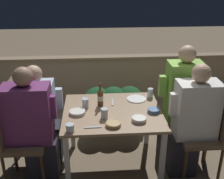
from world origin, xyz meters
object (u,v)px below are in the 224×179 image
at_px(chair_left_near, 13,131).
at_px(beer_bottle, 100,97).
at_px(person_blue_shirt, 41,115).
at_px(chair_right_far, 196,110).
at_px(chair_left_far, 22,117).
at_px(chair_right_near, 210,125).
at_px(person_white_polo, 192,122).
at_px(person_purple_stripe, 33,126).
at_px(person_green_blouse, 179,103).

bearing_deg(chair_left_near, beer_bottle, 16.51).
distance_m(person_blue_shirt, chair_right_far, 1.78).
bearing_deg(person_blue_shirt, chair_left_far, 180.00).
relative_size(chair_right_near, person_white_polo, 0.78).
xyz_separation_m(chair_left_far, beer_bottle, (0.88, -0.03, 0.23)).
relative_size(person_blue_shirt, person_white_polo, 0.93).
xyz_separation_m(chair_left_far, chair_right_near, (2.03, -0.33, 0.00)).
relative_size(person_purple_stripe, chair_right_far, 1.28).
distance_m(chair_left_far, chair_right_near, 2.06).
xyz_separation_m(person_white_polo, chair_right_far, (0.17, 0.34, -0.05)).
relative_size(chair_left_far, person_white_polo, 0.78).
distance_m(chair_left_far, beer_bottle, 0.91).
xyz_separation_m(person_purple_stripe, chair_right_far, (1.81, 0.31, -0.05)).
distance_m(person_purple_stripe, chair_right_near, 1.85).
relative_size(chair_left_far, beer_bottle, 3.71).
xyz_separation_m(person_purple_stripe, person_white_polo, (1.64, -0.03, 0.00)).
bearing_deg(chair_left_far, chair_left_near, -96.07).
bearing_deg(chair_right_near, person_purple_stripe, 179.17).
xyz_separation_m(chair_left_near, beer_bottle, (0.91, 0.27, 0.23)).
bearing_deg(chair_right_far, person_purple_stripe, -170.29).
distance_m(chair_right_near, person_white_polo, 0.22).
bearing_deg(beer_bottle, person_white_polo, -17.41).
distance_m(chair_left_near, beer_bottle, 0.97).
height_order(person_white_polo, person_green_blouse, person_green_blouse).
relative_size(person_blue_shirt, beer_bottle, 4.42).
relative_size(chair_right_far, person_green_blouse, 0.73).
bearing_deg(chair_left_far, person_green_blouse, 0.33).
xyz_separation_m(person_blue_shirt, chair_right_near, (1.82, -0.33, -0.01)).
bearing_deg(person_blue_shirt, chair_left_near, -129.22).
relative_size(person_blue_shirt, chair_right_near, 1.19).
xyz_separation_m(chair_left_near, person_white_polo, (1.85, -0.03, 0.05)).
height_order(chair_left_near, person_white_polo, person_white_polo).
relative_size(person_blue_shirt, chair_right_far, 1.19).
height_order(chair_left_near, person_blue_shirt, person_blue_shirt).
distance_m(person_blue_shirt, person_green_blouse, 1.58).
height_order(chair_left_far, beer_bottle, chair_left_far).
bearing_deg(chair_left_near, person_purple_stripe, 0.00).
bearing_deg(chair_right_far, person_green_blouse, -180.00).
xyz_separation_m(chair_left_near, chair_left_far, (0.03, 0.30, 0.00)).
bearing_deg(person_blue_shirt, beer_bottle, -2.67).
height_order(chair_right_near, chair_right_far, same).
distance_m(chair_left_near, chair_right_far, 2.05).
bearing_deg(person_blue_shirt, person_purple_stripe, -96.69).
xyz_separation_m(person_white_polo, beer_bottle, (-0.94, 0.30, 0.18)).
bearing_deg(beer_bottle, person_blue_shirt, 177.33).
bearing_deg(chair_left_near, chair_right_near, -0.74).
relative_size(chair_left_near, person_white_polo, 0.78).
distance_m(person_purple_stripe, beer_bottle, 0.77).
bearing_deg(beer_bottle, person_purple_stripe, -158.92).
relative_size(chair_left_far, person_green_blouse, 0.73).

